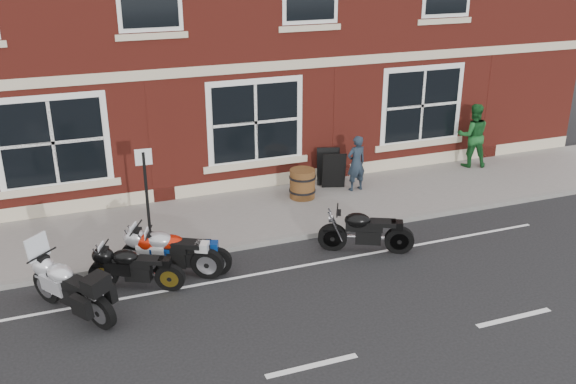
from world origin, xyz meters
The scene contains 13 objects.
ground centered at (0.00, 0.00, 0.00)m, with size 80.00×80.00×0.00m, color black.
sidewalk centered at (0.00, 3.00, 0.06)m, with size 30.00×3.00×0.12m, color slate.
kerb centered at (0.00, 1.42, 0.06)m, with size 30.00×0.16×0.12m, color slate.
moto_touring_silver centered at (-3.51, 0.03, 0.59)m, with size 1.35×1.89×1.45m.
moto_sport_red centered at (-1.36, 0.78, 0.53)m, with size 1.94×0.88×0.92m.
moto_sport_black centered at (-2.31, 0.52, 0.50)m, with size 1.78×0.98×0.87m.
moto_sport_silver centered at (-1.56, 0.83, 0.57)m, with size 1.97×1.22×0.99m.
moto_naked_black centered at (2.62, 0.37, 0.54)m, with size 1.94×1.05×0.94m.
pedestrian_left centered at (3.95, 3.47, 0.88)m, with size 0.55×0.36×1.51m, color #1C2632.
pedestrian_right centered at (8.00, 4.02, 1.06)m, with size 0.91×0.71×1.88m, color #175020.
a_board_sign centered at (3.43, 3.92, 0.64)m, with size 0.62×0.42×1.04m, color black, non-canonical shape.
barrel_planter centered at (2.41, 3.47, 0.50)m, with size 0.69×0.69×0.77m.
parking_sign centered at (-1.82, 1.55, 1.51)m, with size 0.34×0.06×2.40m.
Camera 1 is at (-3.39, -10.91, 6.51)m, focal length 40.00 mm.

